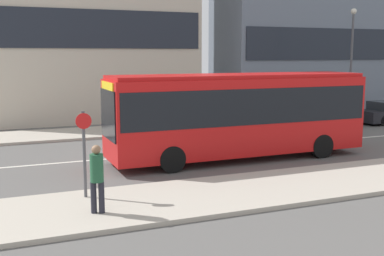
{
  "coord_description": "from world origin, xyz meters",
  "views": [
    {
      "loc": [
        -5.5,
        -18.57,
        4.15
      ],
      "look_at": [
        1.49,
        -1.64,
        1.31
      ],
      "focal_mm": 45.0,
      "sensor_mm": 36.0,
      "label": 1
    }
  ],
  "objects": [
    {
      "name": "lane_centerline",
      "position": [
        0.0,
        0.0,
        0.0
      ],
      "size": [
        41.8,
        0.16,
        0.01
      ],
      "color": "silver",
      "rests_on": "ground_plane"
    },
    {
      "name": "parked_car_0",
      "position": [
        11.37,
        3.21,
        0.61
      ],
      "size": [
        3.98,
        1.79,
        1.28
      ],
      "color": "#4C5156",
      "rests_on": "ground_plane"
    },
    {
      "name": "sidewalk_far",
      "position": [
        0.0,
        6.25,
        0.07
      ],
      "size": [
        44.0,
        3.5,
        0.13
      ],
      "color": "#B2A899",
      "rests_on": "ground_plane"
    },
    {
      "name": "pedestrian_near_stop",
      "position": [
        -3.22,
        -6.76,
        1.13
      ],
      "size": [
        0.34,
        0.34,
        1.76
      ],
      "rotation": [
        0.0,
        0.0,
        -0.35
      ],
      "color": "#23232D",
      "rests_on": "sidewalk_near"
    },
    {
      "name": "ground_plane",
      "position": [
        0.0,
        0.0,
        0.0
      ],
      "size": [
        120.0,
        120.0,
        0.0
      ],
      "primitive_type": "plane",
      "color": "#595654"
    },
    {
      "name": "street_lamp",
      "position": [
        15.03,
        5.38,
        4.25
      ],
      "size": [
        0.36,
        0.36,
        6.74
      ],
      "color": "#4C4C51",
      "rests_on": "sidewalk_far"
    },
    {
      "name": "bus_stop_sign",
      "position": [
        -3.26,
        -5.26,
        1.57
      ],
      "size": [
        0.44,
        0.12,
        2.45
      ],
      "color": "#4C4C51",
      "rests_on": "sidewalk_near"
    },
    {
      "name": "sidewalk_near",
      "position": [
        0.0,
        -6.25,
        0.07
      ],
      "size": [
        44.0,
        3.5,
        0.13
      ],
      "color": "#B2A899",
      "rests_on": "ground_plane"
    },
    {
      "name": "city_bus",
      "position": [
        3.33,
        -1.94,
        1.93
      ],
      "size": [
        10.35,
        2.49,
        3.36
      ],
      "rotation": [
        0.0,
        0.0,
        -0.04
      ],
      "color": "red",
      "rests_on": "ground_plane"
    }
  ]
}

